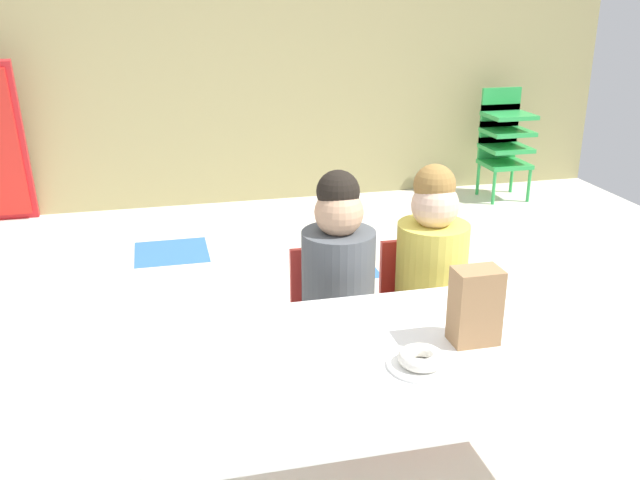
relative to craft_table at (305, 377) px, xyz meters
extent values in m
cube|color=silver|center=(0.15, 0.61, -0.53)|extent=(5.78, 5.58, 0.02)
cube|color=#336BB2|center=(-0.30, 2.41, -0.52)|extent=(0.43, 0.43, 0.00)
cube|color=gray|center=(0.15, 1.06, -0.52)|extent=(0.43, 0.43, 0.00)
cube|color=orange|center=(1.05, 0.61, -0.52)|extent=(0.43, 0.43, 0.00)
cube|color=#336BB2|center=(0.60, 1.96, -0.52)|extent=(0.43, 0.43, 0.00)
cube|color=tan|center=(0.15, 3.40, 0.84)|extent=(5.78, 0.10, 2.72)
cube|color=white|center=(0.00, 0.00, 0.03)|extent=(2.01, 0.75, 0.04)
cylinder|color=#B2B2B7|center=(0.92, 0.31, -0.26)|extent=(0.05, 0.05, 0.53)
cube|color=red|center=(0.25, 0.59, -0.22)|extent=(0.32, 0.30, 0.03)
cube|color=red|center=(0.25, 0.74, -0.07)|extent=(0.29, 0.02, 0.30)
cylinder|color=#4C5156|center=(0.25, 0.59, 0.00)|extent=(0.31, 0.31, 0.38)
sphere|color=tan|center=(0.25, 0.59, 0.26)|extent=(0.17, 0.17, 0.17)
sphere|color=black|center=(0.25, 0.61, 0.33)|extent=(0.15, 0.15, 0.15)
cylinder|color=red|center=(0.11, 0.46, -0.37)|extent=(0.02, 0.02, 0.28)
cylinder|color=red|center=(0.39, 0.46, -0.37)|extent=(0.02, 0.02, 0.28)
cylinder|color=red|center=(0.11, 0.72, -0.37)|extent=(0.02, 0.02, 0.28)
cylinder|color=red|center=(0.39, 0.72, -0.37)|extent=(0.02, 0.02, 0.28)
cube|color=red|center=(0.60, 0.59, -0.22)|extent=(0.32, 0.30, 0.03)
cube|color=red|center=(0.60, 0.74, -0.07)|extent=(0.29, 0.02, 0.30)
cylinder|color=#D8C64C|center=(0.60, 0.59, 0.00)|extent=(0.29, 0.29, 0.38)
sphere|color=beige|center=(0.60, 0.59, 0.26)|extent=(0.17, 0.17, 0.17)
sphere|color=olive|center=(0.60, 0.61, 0.33)|extent=(0.15, 0.15, 0.15)
cylinder|color=red|center=(0.46, 0.46, -0.37)|extent=(0.02, 0.02, 0.28)
cylinder|color=red|center=(0.74, 0.46, -0.37)|extent=(0.02, 0.02, 0.28)
cylinder|color=red|center=(0.46, 0.72, -0.37)|extent=(0.02, 0.02, 0.28)
cylinder|color=red|center=(0.74, 0.72, -0.37)|extent=(0.02, 0.02, 0.28)
cube|color=green|center=(2.16, 2.98, -0.26)|extent=(0.32, 0.30, 0.03)
cube|color=green|center=(2.16, 3.12, -0.17)|extent=(0.30, 0.02, 0.18)
cube|color=green|center=(2.16, 2.98, -0.14)|extent=(0.32, 0.30, 0.03)
cube|color=green|center=(2.16, 3.12, -0.05)|extent=(0.30, 0.02, 0.18)
cube|color=green|center=(2.16, 2.98, -0.02)|extent=(0.32, 0.30, 0.03)
cube|color=green|center=(2.16, 3.12, 0.07)|extent=(0.30, 0.02, 0.18)
cube|color=green|center=(2.16, 2.98, 0.10)|extent=(0.32, 0.30, 0.03)
cube|color=green|center=(2.16, 3.12, 0.19)|extent=(0.30, 0.02, 0.18)
cylinder|color=green|center=(2.02, 2.85, -0.39)|extent=(0.02, 0.02, 0.26)
cylinder|color=green|center=(2.30, 2.85, -0.39)|extent=(0.02, 0.02, 0.26)
cylinder|color=green|center=(2.02, 3.11, -0.39)|extent=(0.02, 0.02, 0.26)
cylinder|color=green|center=(2.30, 3.11, -0.39)|extent=(0.02, 0.02, 0.26)
cube|color=#9E754C|center=(0.48, 0.00, 0.15)|extent=(0.13, 0.09, 0.22)
cylinder|color=white|center=(0.29, -0.09, 0.05)|extent=(0.18, 0.18, 0.01)
torus|color=white|center=(0.29, -0.09, 0.07)|extent=(0.12, 0.12, 0.04)
camera|label=1|loc=(-0.34, -1.60, 0.99)|focal=39.26mm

